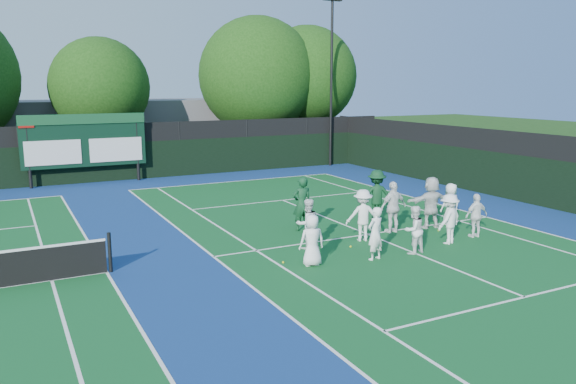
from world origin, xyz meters
name	(u,v)px	position (x,y,z in m)	size (l,w,h in m)	color
ground	(386,242)	(0.00, 0.00, 0.00)	(120.00, 120.00, 0.00)	#17390F
court_apron	(197,259)	(-6.00, 1.00, 0.00)	(34.00, 32.00, 0.01)	navy
near_court	(368,234)	(0.00, 1.00, 0.01)	(11.05, 23.85, 0.01)	#104F21
back_fence	(105,156)	(-6.00, 16.00, 1.36)	(34.00, 0.08, 3.00)	black
divider_fence_right	(552,176)	(9.00, 1.00, 1.36)	(0.08, 32.00, 3.00)	black
scoreboard	(84,141)	(-7.01, 15.59, 2.19)	(6.00, 0.21, 3.55)	black
clubhouse	(145,130)	(-2.00, 24.00, 2.00)	(18.00, 6.00, 4.00)	slate
light_pole_right	(332,62)	(7.50, 15.70, 6.30)	(1.20, 0.30, 10.12)	black
tree_c	(103,89)	(-5.33, 19.58, 4.71)	(5.54, 5.54, 7.63)	black
tree_d	(259,79)	(4.42, 19.58, 5.35)	(7.48, 7.48, 9.28)	black
tree_e	(308,79)	(8.06, 19.58, 5.36)	(6.67, 6.67, 8.87)	black
tennis_ball_0	(351,247)	(-1.37, -0.02, 0.03)	(0.07, 0.07, 0.07)	#BEC917
tennis_ball_1	(397,209)	(3.21, 3.55, 0.03)	(0.07, 0.07, 0.07)	#BEC917
tennis_ball_3	(283,262)	(-3.94, -0.46, 0.03)	(0.07, 0.07, 0.07)	#BEC917
tennis_ball_4	(420,226)	(2.27, 1.04, 0.03)	(0.07, 0.07, 0.07)	#BEC917
tennis_ball_5	(439,230)	(2.42, 0.24, 0.03)	(0.07, 0.07, 0.07)	#BEC917
player_front_0	(312,240)	(-3.31, -0.99, 0.73)	(0.72, 0.47, 1.46)	white
player_front_1	(375,234)	(-1.43, -1.36, 0.78)	(0.57, 0.37, 1.56)	white
player_front_2	(414,230)	(-0.05, -1.38, 0.73)	(0.71, 0.55, 1.45)	white
player_front_3	(449,219)	(1.64, -1.05, 0.80)	(1.04, 0.60, 1.61)	white
player_front_4	(476,216)	(2.98, -0.88, 0.73)	(0.86, 0.36, 1.46)	white
player_back_0	(307,224)	(-2.59, 0.54, 0.78)	(0.76, 0.59, 1.56)	white
player_back_1	(363,215)	(-0.59, 0.48, 0.84)	(1.09, 0.63, 1.68)	white
player_back_2	(393,207)	(0.92, 0.86, 0.88)	(1.04, 0.43, 1.77)	white
player_back_3	(431,202)	(2.49, 0.77, 0.91)	(1.70, 0.54, 1.83)	silver
player_back_4	(451,204)	(3.44, 0.80, 0.76)	(0.74, 0.48, 1.51)	white
coach_left	(302,204)	(-1.73, 2.49, 0.94)	(0.69, 0.45, 1.88)	#103D20
coach_right	(376,196)	(1.42, 2.51, 0.95)	(1.23, 0.71, 1.90)	#0F371C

